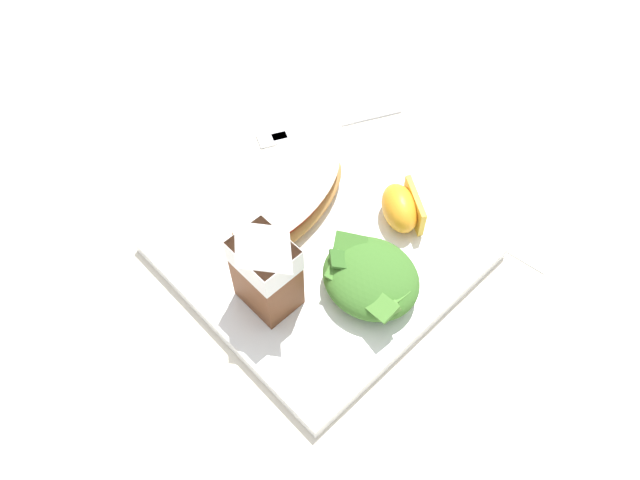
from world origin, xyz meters
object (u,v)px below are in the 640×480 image
(milk_carton, at_px, (265,266))
(paper_napkin, at_px, (523,215))
(orange_wedge_front, at_px, (401,208))
(metal_fork, at_px, (318,127))
(cheesy_pizza_bread, at_px, (289,199))
(white_plate, at_px, (320,250))
(green_salad_pile, at_px, (374,275))

(milk_carton, distance_m, paper_napkin, 0.31)
(orange_wedge_front, xyz_separation_m, metal_fork, (0.17, -0.04, -0.03))
(cheesy_pizza_bread, height_order, orange_wedge_front, orange_wedge_front)
(metal_fork, bearing_deg, orange_wedge_front, 166.15)
(white_plate, relative_size, cheesy_pizza_bread, 1.53)
(cheesy_pizza_bread, relative_size, green_salad_pile, 1.75)
(cheesy_pizza_bread, distance_m, green_salad_pile, 0.13)
(cheesy_pizza_bread, relative_size, paper_napkin, 1.66)
(green_salad_pile, xyz_separation_m, metal_fork, (0.21, -0.12, -0.03))
(white_plate, height_order, milk_carton, milk_carton)
(white_plate, xyz_separation_m, milk_carton, (-0.01, 0.08, 0.07))
(orange_wedge_front, distance_m, metal_fork, 0.18)
(cheesy_pizza_bread, height_order, green_salad_pile, green_salad_pile)
(cheesy_pizza_bread, xyz_separation_m, milk_carton, (-0.07, 0.09, 0.04))
(orange_wedge_front, distance_m, paper_napkin, 0.15)
(white_plate, height_order, orange_wedge_front, orange_wedge_front)
(milk_carton, relative_size, orange_wedge_front, 1.57)
(green_salad_pile, bearing_deg, milk_carton, 53.81)
(milk_carton, bearing_deg, orange_wedge_front, -98.12)
(green_salad_pile, distance_m, metal_fork, 0.25)
(cheesy_pizza_bread, bearing_deg, white_plate, 171.64)
(cheesy_pizza_bread, distance_m, milk_carton, 0.12)
(green_salad_pile, relative_size, milk_carton, 0.95)
(white_plate, xyz_separation_m, green_salad_pile, (-0.07, -0.00, 0.03))
(cheesy_pizza_bread, relative_size, metal_fork, 1.03)
(milk_carton, bearing_deg, paper_napkin, -111.45)
(milk_carton, bearing_deg, metal_fork, -54.61)
(green_salad_pile, height_order, orange_wedge_front, green_salad_pile)
(white_plate, xyz_separation_m, orange_wedge_front, (-0.03, -0.09, 0.03))
(cheesy_pizza_bread, distance_m, metal_fork, 0.15)
(white_plate, xyz_separation_m, paper_napkin, (-0.12, -0.20, -0.01))
(paper_napkin, relative_size, metal_fork, 0.62)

